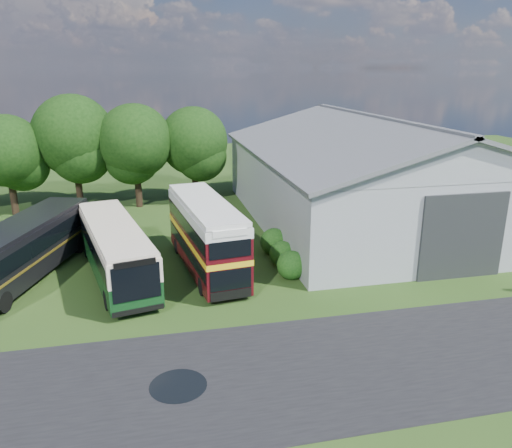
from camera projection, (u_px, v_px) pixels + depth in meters
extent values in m
plane|color=#1D3912|center=(208.00, 341.00, 22.08)|extent=(120.00, 120.00, 0.00)
cube|color=black|center=(292.00, 371.00, 19.90)|extent=(60.00, 8.00, 0.02)
cylinder|color=black|center=(178.00, 386.00, 18.97)|extent=(2.20, 2.20, 0.01)
cube|color=gray|center=(371.00, 185.00, 39.25)|extent=(18.00, 24.00, 5.50)
cube|color=#2D3033|center=(463.00, 237.00, 28.06)|extent=(5.20, 0.18, 5.00)
cylinder|color=black|center=(14.00, 196.00, 40.85)|extent=(0.56, 0.56, 3.06)
sphere|color=black|center=(7.00, 151.00, 39.74)|extent=(5.78, 5.78, 5.78)
cylinder|color=black|center=(79.00, 187.00, 43.01)|extent=(0.56, 0.56, 3.60)
sphere|color=black|center=(73.00, 135.00, 41.70)|extent=(6.80, 6.80, 6.80)
cylinder|color=black|center=(138.00, 188.00, 43.15)|extent=(0.56, 0.56, 3.31)
sphere|color=black|center=(135.00, 141.00, 41.94)|extent=(6.26, 6.26, 6.26)
cylinder|color=black|center=(195.00, 184.00, 44.94)|extent=(0.56, 0.56, 3.17)
sphere|color=black|center=(194.00, 141.00, 43.78)|extent=(5.98, 5.98, 5.98)
sphere|color=#194714|center=(291.00, 278.00, 28.82)|extent=(1.70, 1.70, 1.70)
sphere|color=#194714|center=(282.00, 265.00, 30.68)|extent=(1.60, 1.60, 1.60)
sphere|color=#194714|center=(274.00, 254.00, 32.55)|extent=(1.80, 1.80, 1.80)
cube|color=#0E3315|center=(115.00, 248.00, 28.46)|extent=(5.09, 11.78, 2.85)
cube|color=#3F090E|center=(206.00, 234.00, 29.29)|extent=(3.77, 10.15, 3.97)
cube|color=black|center=(24.00, 248.00, 28.32)|extent=(6.38, 12.16, 2.96)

